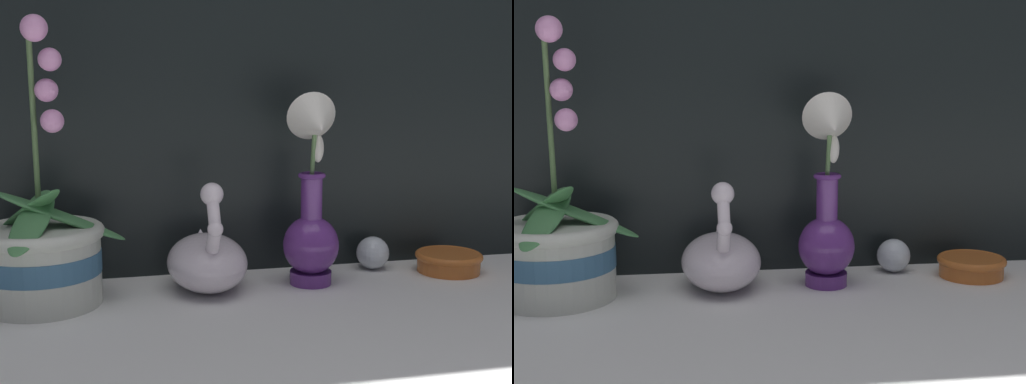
# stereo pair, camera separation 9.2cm
# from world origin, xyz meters

# --- Properties ---
(ground_plane) EXTENTS (2.80, 2.80, 0.00)m
(ground_plane) POSITION_xyz_m (0.00, 0.00, 0.00)
(ground_plane) COLOR silver
(orchid_potted_plant) EXTENTS (0.22, 0.21, 0.41)m
(orchid_potted_plant) POSITION_xyz_m (-0.31, 0.10, 0.08)
(orchid_potted_plant) COLOR beige
(orchid_potted_plant) RESTS_ON ground_plane
(swan_figurine) EXTENTS (0.12, 0.19, 0.18)m
(swan_figurine) POSITION_xyz_m (-0.07, 0.12, 0.05)
(swan_figurine) COLOR white
(swan_figurine) RESTS_ON ground_plane
(blue_vase) EXTENTS (0.09, 0.10, 0.30)m
(blue_vase) POSITION_xyz_m (0.10, 0.10, 0.12)
(blue_vase) COLOR #602D7F
(blue_vase) RESTS_ON ground_plane
(glass_sphere) EXTENTS (0.06, 0.06, 0.06)m
(glass_sphere) POSITION_xyz_m (0.23, 0.17, 0.03)
(glass_sphere) COLOR silver
(glass_sphere) RESTS_ON ground_plane
(amber_dish) EXTENTS (0.11, 0.11, 0.03)m
(amber_dish) POSITION_xyz_m (0.35, 0.12, 0.02)
(amber_dish) COLOR #C66628
(amber_dish) RESTS_ON ground_plane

